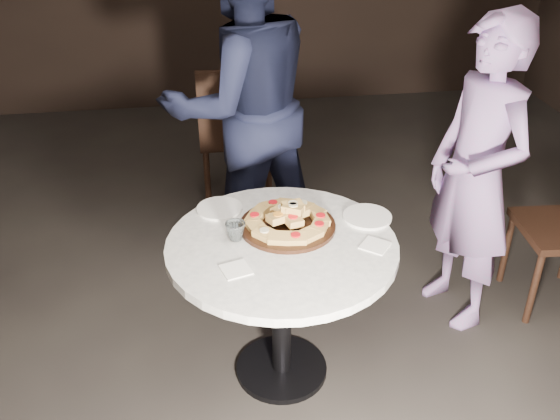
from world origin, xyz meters
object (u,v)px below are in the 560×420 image
(focaccia_pile, at_px, (288,218))
(diner_navy, at_px, (242,105))
(water_glass, at_px, (236,231))
(chair_far, at_px, (236,129))
(serving_board, at_px, (288,226))
(table, at_px, (282,269))
(diner_teal, at_px, (476,178))

(focaccia_pile, relative_size, diner_navy, 0.20)
(water_glass, xyz_separation_m, chair_far, (0.13, 1.54, -0.19))
(serving_board, bearing_deg, focaccia_pile, 19.25)
(serving_board, bearing_deg, chair_far, 94.00)
(water_glass, distance_m, diner_navy, 1.03)
(table, xyz_separation_m, focaccia_pile, (0.05, 0.12, 0.18))
(table, xyz_separation_m, diner_teal, (1.00, 0.33, 0.20))
(water_glass, bearing_deg, chair_far, 85.23)
(table, xyz_separation_m, chair_far, (-0.06, 1.59, -0.01))
(water_glass, bearing_deg, serving_board, 14.31)
(diner_navy, bearing_deg, diner_teal, 127.20)
(table, bearing_deg, diner_navy, 93.18)
(diner_teal, bearing_deg, table, -86.75)
(table, bearing_deg, water_glass, 163.69)
(water_glass, height_order, diner_navy, diner_navy)
(focaccia_pile, relative_size, water_glass, 4.33)
(water_glass, bearing_deg, diner_teal, 13.02)
(chair_far, bearing_deg, water_glass, 85.90)
(focaccia_pile, xyz_separation_m, chair_far, (-0.11, 1.48, -0.20))
(table, bearing_deg, focaccia_pile, 68.37)
(table, xyz_separation_m, diner_navy, (-0.06, 1.07, 0.35))
(serving_board, relative_size, diner_navy, 0.22)
(table, relative_size, diner_teal, 0.81)
(diner_teal, bearing_deg, focaccia_pile, -92.35)
(focaccia_pile, distance_m, diner_teal, 0.97)
(table, distance_m, diner_navy, 1.12)
(chair_far, distance_m, diner_teal, 1.66)
(diner_navy, height_order, diner_teal, diner_navy)
(water_glass, relative_size, diner_navy, 0.05)
(water_glass, bearing_deg, diner_navy, 82.71)
(table, distance_m, water_glass, 0.26)
(chair_far, relative_size, diner_navy, 0.54)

